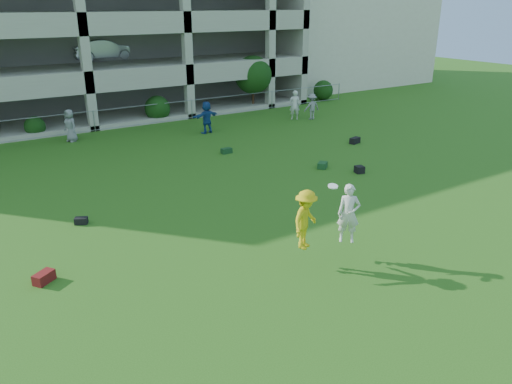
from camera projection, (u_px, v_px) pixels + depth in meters
ground at (304, 280)px, 13.00m from camera, size 100.00×100.00×0.00m
stucco_building at (317, 23)px, 44.86m from camera, size 16.00×14.00×10.00m
bystander_c at (70, 126)px, 25.68m from camera, size 0.80×0.95×1.67m
bystander_d at (207, 117)px, 27.32m from camera, size 1.69×0.79×1.75m
bystander_e at (295, 105)px, 30.51m from camera, size 0.78×0.69×1.79m
bystander_f at (312, 107)px, 30.58m from camera, size 1.07×0.68×1.58m
bag_red_a at (44, 277)px, 12.84m from camera, size 0.62×0.56×0.28m
bag_black_b at (81, 221)px, 16.25m from camera, size 0.47×0.41×0.22m
bag_green_c at (322, 165)px, 21.72m from camera, size 0.61×0.58×0.26m
crate_d at (359, 170)px, 21.09m from camera, size 0.42×0.42×0.30m
bag_black_e at (355, 140)px, 25.53m from camera, size 0.66×0.44×0.30m
bag_green_g at (226, 151)px, 23.86m from camera, size 0.51×0.31×0.25m
frisbee_contest at (318, 218)px, 13.32m from camera, size 2.21×1.17×1.70m
parking_garage at (47, 15)px, 32.63m from camera, size 30.00×14.00×12.00m
fence at (94, 121)px, 27.72m from camera, size 36.06×0.06×1.20m
shrub_row at (165, 95)px, 30.27m from camera, size 34.38×2.52×3.50m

